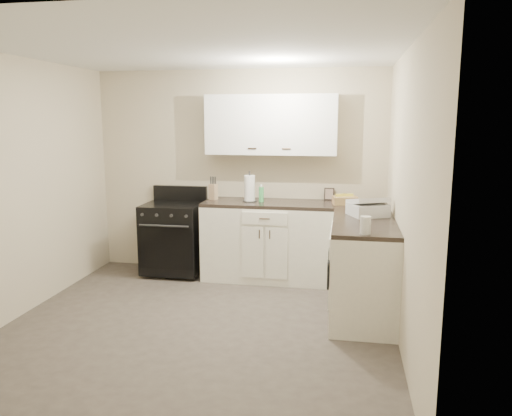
% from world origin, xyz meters
% --- Properties ---
extents(floor, '(3.60, 3.60, 0.00)m').
position_xyz_m(floor, '(0.00, 0.00, 0.00)').
color(floor, '#473F38').
rests_on(floor, ground).
extents(ceiling, '(3.60, 3.60, 0.00)m').
position_xyz_m(ceiling, '(0.00, 0.00, 2.50)').
color(ceiling, white).
rests_on(ceiling, wall_back).
extents(wall_back, '(3.60, 0.00, 3.60)m').
position_xyz_m(wall_back, '(0.00, 1.80, 1.25)').
color(wall_back, beige).
rests_on(wall_back, ground).
extents(wall_right, '(0.00, 3.60, 3.60)m').
position_xyz_m(wall_right, '(1.80, 0.00, 1.25)').
color(wall_right, beige).
rests_on(wall_right, ground).
extents(wall_left, '(0.00, 3.60, 3.60)m').
position_xyz_m(wall_left, '(-1.80, 0.00, 1.25)').
color(wall_left, beige).
rests_on(wall_left, ground).
extents(wall_front, '(3.60, 0.00, 3.60)m').
position_xyz_m(wall_front, '(0.00, -1.80, 1.25)').
color(wall_front, beige).
rests_on(wall_front, ground).
extents(base_cabinets_back, '(1.55, 0.60, 0.90)m').
position_xyz_m(base_cabinets_back, '(0.43, 1.50, 0.45)').
color(base_cabinets_back, silver).
rests_on(base_cabinets_back, floor).
extents(base_cabinets_right, '(0.60, 1.90, 0.90)m').
position_xyz_m(base_cabinets_right, '(1.50, 0.85, 0.45)').
color(base_cabinets_right, silver).
rests_on(base_cabinets_right, floor).
extents(countertop_back, '(1.55, 0.60, 0.04)m').
position_xyz_m(countertop_back, '(0.43, 1.50, 0.92)').
color(countertop_back, black).
rests_on(countertop_back, base_cabinets_back).
extents(countertop_right, '(0.60, 1.90, 0.04)m').
position_xyz_m(countertop_right, '(1.50, 0.85, 0.92)').
color(countertop_right, black).
rests_on(countertop_right, base_cabinets_right).
extents(upper_cabinets, '(1.55, 0.30, 0.70)m').
position_xyz_m(upper_cabinets, '(0.43, 1.65, 1.84)').
color(upper_cabinets, white).
rests_on(upper_cabinets, wall_back).
extents(stove, '(0.70, 0.60, 0.85)m').
position_xyz_m(stove, '(-0.76, 1.48, 0.46)').
color(stove, black).
rests_on(stove, floor).
extents(knife_block, '(0.11, 0.10, 0.19)m').
position_xyz_m(knife_block, '(-0.27, 1.56, 1.04)').
color(knife_block, tan).
rests_on(knife_block, countertop_back).
extents(paper_towel, '(0.16, 0.16, 0.31)m').
position_xyz_m(paper_towel, '(0.19, 1.50, 1.10)').
color(paper_towel, white).
rests_on(paper_towel, countertop_back).
extents(soap_bottle, '(0.06, 0.06, 0.18)m').
position_xyz_m(soap_bottle, '(0.33, 1.49, 1.03)').
color(soap_bottle, '#47B95E').
rests_on(soap_bottle, countertop_back).
extents(picture_frame, '(0.12, 0.05, 0.15)m').
position_xyz_m(picture_frame, '(1.12, 1.76, 1.01)').
color(picture_frame, black).
rests_on(picture_frame, countertop_back).
extents(wicker_basket, '(0.30, 0.23, 0.09)m').
position_xyz_m(wicker_basket, '(1.31, 1.49, 0.99)').
color(wicker_basket, tan).
rests_on(wicker_basket, countertop_right).
extents(countertop_grill, '(0.44, 0.43, 0.13)m').
position_xyz_m(countertop_grill, '(1.54, 0.84, 1.00)').
color(countertop_grill, silver).
rests_on(countertop_grill, countertop_right).
extents(glass_jar, '(0.10, 0.10, 0.15)m').
position_xyz_m(glass_jar, '(1.49, 0.00, 1.02)').
color(glass_jar, silver).
rests_on(glass_jar, countertop_right).
extents(oven_mitt_near, '(0.02, 0.14, 0.25)m').
position_xyz_m(oven_mitt_near, '(1.18, 0.27, 0.48)').
color(oven_mitt_near, black).
rests_on(oven_mitt_near, base_cabinets_right).
extents(oven_mitt_far, '(0.02, 0.16, 0.28)m').
position_xyz_m(oven_mitt_far, '(1.18, 0.55, 0.50)').
color(oven_mitt_far, black).
rests_on(oven_mitt_far, base_cabinets_right).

